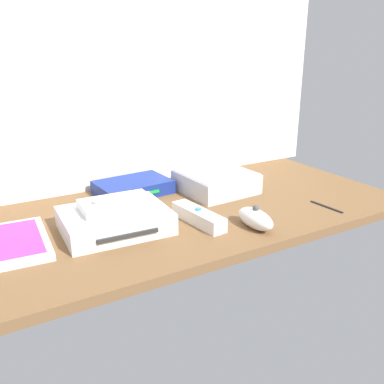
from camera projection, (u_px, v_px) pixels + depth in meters
ground_plane at (192, 212)px, 98.86cm from camera, size 100.00×48.00×2.00cm
back_wall at (144, 61)px, 108.02cm from camera, size 110.00×1.20×64.00cm
game_console at (115, 220)px, 86.09cm from camera, size 21.82×17.35×4.40cm
mini_computer at (216, 181)px, 109.26cm from camera, size 17.94×17.94×5.30cm
game_case at (10, 244)px, 79.08cm from camera, size 14.77×19.82×1.56cm
network_router at (133, 187)px, 107.66cm from camera, size 18.84×13.33×3.40cm
remote_wand at (198, 217)px, 89.80cm from camera, size 5.22×15.11×3.40cm
remote_nunchuk at (255, 219)px, 87.44cm from camera, size 4.47×10.03×5.10cm
remote_classic_pad at (116, 204)px, 85.95cm from camera, size 14.66×8.48×2.40cm
stylus_pen at (326, 206)px, 98.92cm from camera, size 1.38×9.03×0.70cm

